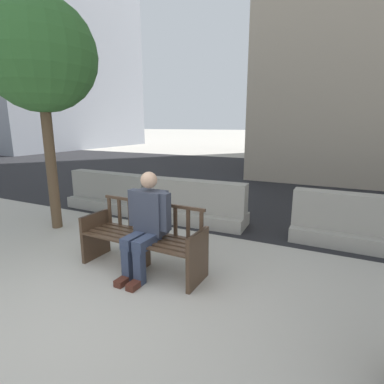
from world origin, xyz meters
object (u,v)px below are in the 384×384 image
at_px(jersey_barrier_right, 359,226).
at_px(seated_person, 146,222).
at_px(jersey_barrier_centre, 195,206).
at_px(jersey_barrier_left, 110,195).
at_px(street_bench, 143,241).
at_px(street_tree, 40,56).

bearing_deg(jersey_barrier_right, seated_person, -138.94).
relative_size(jersey_barrier_centre, jersey_barrier_right, 1.01).
relative_size(seated_person, jersey_barrier_right, 0.65).
relative_size(jersey_barrier_left, jersey_barrier_right, 1.00).
relative_size(street_bench, street_tree, 0.43).
bearing_deg(street_bench, jersey_barrier_centre, 95.82).
xyz_separation_m(jersey_barrier_left, jersey_barrier_right, (4.94, 0.06, 0.00)).
relative_size(street_bench, seated_person, 1.30).
bearing_deg(jersey_barrier_right, jersey_barrier_centre, -178.66).
bearing_deg(street_tree, jersey_barrier_centre, 31.96).
xyz_separation_m(street_bench, seated_person, (0.11, -0.06, 0.29)).
height_order(jersey_barrier_right, street_tree, street_tree).
distance_m(jersey_barrier_left, street_tree, 3.00).
bearing_deg(street_tree, jersey_barrier_left, 86.67).
distance_m(seated_person, jersey_barrier_right, 3.32).
bearing_deg(jersey_barrier_right, street_tree, -163.92).
bearing_deg(street_tree, street_bench, -15.25).
xyz_separation_m(jersey_barrier_centre, street_tree, (-2.21, -1.38, 2.65)).
relative_size(seated_person, street_tree, 0.33).
xyz_separation_m(street_bench, jersey_barrier_centre, (-0.21, 2.04, -0.06)).
bearing_deg(seated_person, jersey_barrier_right, 41.06).
relative_size(jersey_barrier_left, street_tree, 0.51).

